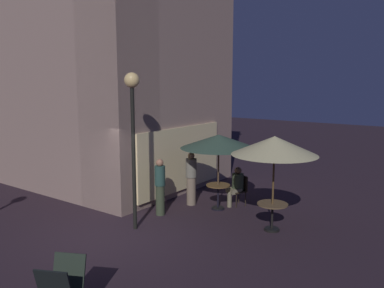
{
  "coord_description": "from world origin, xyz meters",
  "views": [
    {
      "loc": [
        -6.29,
        -7.02,
        3.79
      ],
      "look_at": [
        2.0,
        -0.99,
        2.16
      ],
      "focal_mm": 37.15,
      "sensor_mm": 36.0,
      "label": 1
    }
  ],
  "objects_px": {
    "cafe_table_0": "(272,210)",
    "cafe_table_1": "(218,192)",
    "patio_umbrella_0": "(274,146)",
    "patron_standing_1": "(160,187)",
    "cafe_chair_0": "(240,188)",
    "patio_umbrella_1": "(219,142)",
    "street_lamp_near_corner": "(133,112)",
    "patron_standing_2": "(191,179)",
    "patron_seated_0": "(236,184)"
  },
  "relations": [
    {
      "from": "patio_umbrella_0",
      "to": "patron_standing_2",
      "type": "xyz_separation_m",
      "value": [
        0.52,
        2.94,
        -1.37
      ]
    },
    {
      "from": "patio_umbrella_0",
      "to": "patio_umbrella_1",
      "type": "distance_m",
      "value": 2.14
    },
    {
      "from": "cafe_table_0",
      "to": "patron_standing_2",
      "type": "height_order",
      "value": "patron_standing_2"
    },
    {
      "from": "cafe_table_1",
      "to": "patio_umbrella_1",
      "type": "xyz_separation_m",
      "value": [
        0.0,
        0.0,
        1.5
      ]
    },
    {
      "from": "street_lamp_near_corner",
      "to": "patron_standing_1",
      "type": "relative_size",
      "value": 2.46
    },
    {
      "from": "street_lamp_near_corner",
      "to": "cafe_table_0",
      "type": "height_order",
      "value": "street_lamp_near_corner"
    },
    {
      "from": "patio_umbrella_0",
      "to": "patron_standing_2",
      "type": "height_order",
      "value": "patio_umbrella_0"
    },
    {
      "from": "street_lamp_near_corner",
      "to": "patron_seated_0",
      "type": "distance_m",
      "value": 4.14
    },
    {
      "from": "patron_standing_1",
      "to": "patron_standing_2",
      "type": "distance_m",
      "value": 1.3
    },
    {
      "from": "patio_umbrella_0",
      "to": "patron_standing_1",
      "type": "bearing_deg",
      "value": 103.86
    },
    {
      "from": "patio_umbrella_0",
      "to": "cafe_table_1",
      "type": "bearing_deg",
      "value": 72.7
    },
    {
      "from": "patio_umbrella_0",
      "to": "patron_seated_0",
      "type": "distance_m",
      "value": 2.63
    },
    {
      "from": "cafe_table_0",
      "to": "cafe_chair_0",
      "type": "bearing_deg",
      "value": 51.02
    },
    {
      "from": "patron_standing_1",
      "to": "street_lamp_near_corner",
      "type": "bearing_deg",
      "value": -125.5
    },
    {
      "from": "cafe_table_1",
      "to": "patio_umbrella_1",
      "type": "relative_size",
      "value": 0.33
    },
    {
      "from": "cafe_table_1",
      "to": "patron_standing_1",
      "type": "distance_m",
      "value": 1.78
    },
    {
      "from": "cafe_table_0",
      "to": "patron_standing_1",
      "type": "xyz_separation_m",
      "value": [
        -0.76,
        3.1,
        0.29
      ]
    },
    {
      "from": "patio_umbrella_0",
      "to": "patron_standing_1",
      "type": "relative_size",
      "value": 1.5
    },
    {
      "from": "patron_seated_0",
      "to": "patron_standing_2",
      "type": "bearing_deg",
      "value": -34.47
    },
    {
      "from": "cafe_table_1",
      "to": "patron_standing_2",
      "type": "distance_m",
      "value": 0.96
    },
    {
      "from": "cafe_chair_0",
      "to": "patron_standing_1",
      "type": "bearing_deg",
      "value": -8.77
    },
    {
      "from": "cafe_chair_0",
      "to": "patron_seated_0",
      "type": "height_order",
      "value": "patron_seated_0"
    },
    {
      "from": "patio_umbrella_0",
      "to": "cafe_chair_0",
      "type": "xyz_separation_m",
      "value": [
        1.37,
        1.7,
        -1.65
      ]
    },
    {
      "from": "cafe_chair_0",
      "to": "patio_umbrella_0",
      "type": "bearing_deg",
      "value": 75.49
    },
    {
      "from": "street_lamp_near_corner",
      "to": "patron_standing_2",
      "type": "distance_m",
      "value": 3.33
    },
    {
      "from": "cafe_table_1",
      "to": "cafe_chair_0",
      "type": "height_order",
      "value": "cafe_chair_0"
    },
    {
      "from": "patio_umbrella_0",
      "to": "patron_standing_2",
      "type": "distance_m",
      "value": 3.29
    },
    {
      "from": "street_lamp_near_corner",
      "to": "patio_umbrella_1",
      "type": "distance_m",
      "value": 2.93
    },
    {
      "from": "patron_seated_0",
      "to": "street_lamp_near_corner",
      "type": "bearing_deg",
      "value": 4.7
    },
    {
      "from": "cafe_chair_0",
      "to": "patron_seated_0",
      "type": "bearing_deg",
      "value": -0.0
    },
    {
      "from": "patron_standing_1",
      "to": "patron_standing_2",
      "type": "height_order",
      "value": "patron_standing_2"
    },
    {
      "from": "patron_seated_0",
      "to": "patron_standing_1",
      "type": "xyz_separation_m",
      "value": [
        -2.0,
        1.34,
        0.14
      ]
    },
    {
      "from": "cafe_chair_0",
      "to": "cafe_table_0",
      "type": "bearing_deg",
      "value": 75.49
    },
    {
      "from": "patron_standing_1",
      "to": "cafe_chair_0",
      "type": "bearing_deg",
      "value": 12.67
    },
    {
      "from": "street_lamp_near_corner",
      "to": "cafe_chair_0",
      "type": "bearing_deg",
      "value": -19.96
    },
    {
      "from": "cafe_table_0",
      "to": "cafe_table_1",
      "type": "height_order",
      "value": "cafe_table_1"
    },
    {
      "from": "patron_seated_0",
      "to": "patron_standing_1",
      "type": "bearing_deg",
      "value": -9.31
    },
    {
      "from": "cafe_table_1",
      "to": "cafe_chair_0",
      "type": "relative_size",
      "value": 0.81
    },
    {
      "from": "patron_standing_1",
      "to": "patron_standing_2",
      "type": "bearing_deg",
      "value": 39.1
    },
    {
      "from": "cafe_table_1",
      "to": "cafe_chair_0",
      "type": "xyz_separation_m",
      "value": [
        0.74,
        -0.34,
        0.01
      ]
    },
    {
      "from": "patio_umbrella_1",
      "to": "patron_standing_1",
      "type": "height_order",
      "value": "patio_umbrella_1"
    },
    {
      "from": "patio_umbrella_0",
      "to": "patron_standing_2",
      "type": "bearing_deg",
      "value": 79.91
    },
    {
      "from": "cafe_table_1",
      "to": "patio_umbrella_0",
      "type": "height_order",
      "value": "patio_umbrella_0"
    },
    {
      "from": "street_lamp_near_corner",
      "to": "patron_standing_2",
      "type": "bearing_deg",
      "value": 0.68
    },
    {
      "from": "street_lamp_near_corner",
      "to": "patron_standing_2",
      "type": "xyz_separation_m",
      "value": [
        2.5,
        0.03,
        -2.19
      ]
    },
    {
      "from": "patron_seated_0",
      "to": "cafe_table_0",
      "type": "bearing_deg",
      "value": 79.32
    },
    {
      "from": "cafe_table_0",
      "to": "patio_umbrella_0",
      "type": "distance_m",
      "value": 1.66
    },
    {
      "from": "street_lamp_near_corner",
      "to": "cafe_table_1",
      "type": "distance_m",
      "value": 3.71
    },
    {
      "from": "patio_umbrella_1",
      "to": "patron_standing_1",
      "type": "xyz_separation_m",
      "value": [
        -1.4,
        1.06,
        -1.21
      ]
    },
    {
      "from": "street_lamp_near_corner",
      "to": "patron_seated_0",
      "type": "bearing_deg",
      "value": -19.77
    }
  ]
}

